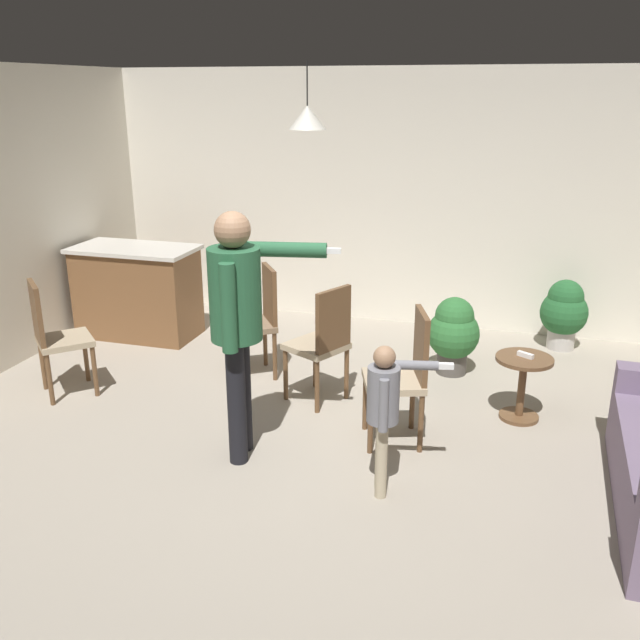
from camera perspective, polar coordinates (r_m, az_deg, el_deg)
The scene contains 14 objects.
ground at distance 4.93m, azimuth -1.21°, elevation -11.49°, with size 7.68×7.68×0.00m, color #9E9384.
wall_back at distance 7.45m, azimuth 6.29°, elevation 9.95°, with size 6.40×0.10×2.70m, color silver.
kitchen_counter at distance 7.35m, azimuth -14.99°, elevation 2.32°, with size 1.26×0.66×0.95m.
side_table_by_couch at distance 5.57m, azimuth 16.54°, elevation -4.84°, with size 0.44×0.44×0.52m.
person_adult at distance 4.57m, azimuth -6.87°, elevation 0.80°, with size 0.81×0.61×1.75m.
person_child at distance 4.28m, azimuth 5.42°, elevation -6.98°, with size 0.50×0.37×1.01m.
dining_chair_by_counter at distance 6.11m, azimuth -5.24°, elevation 0.23°, with size 0.58×0.58×1.00m.
dining_chair_near_wall at distance 4.97m, azimuth 7.03°, elevation -4.34°, with size 0.53×0.53×1.00m.
dining_chair_centre_back at distance 6.09m, azimuth -21.28°, elevation -1.11°, with size 0.59×0.59×1.00m.
dining_chair_spare at distance 5.54m, azimuth 0.23°, elevation -1.70°, with size 0.56×0.56×1.00m.
potted_plant_corner at distance 7.18m, azimuth 19.71°, elevation 0.71°, with size 0.46×0.46×0.71m.
potted_plant_by_wall at distance 6.28m, azimuth 11.09°, elevation -0.98°, with size 0.47×0.47×0.72m.
spare_remote_on_table at distance 5.49m, azimuth 16.78°, elevation -2.81°, with size 0.04×0.13×0.04m, color white.
ceiling_light_pendant at distance 6.03m, azimuth -1.06°, elevation 16.58°, with size 0.32×0.32×0.55m.
Camera 1 is at (1.30, -4.05, 2.49)m, focal length 38.32 mm.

